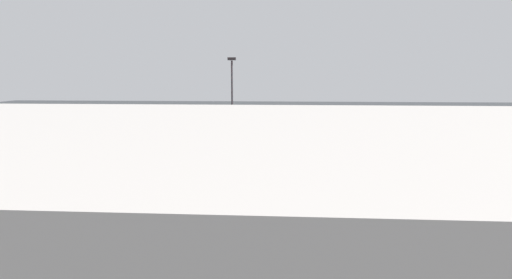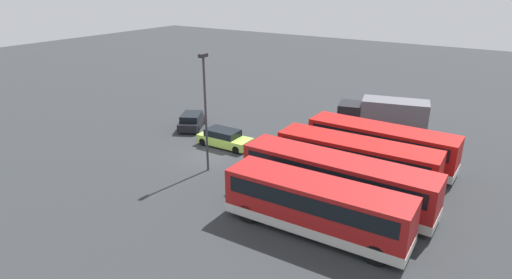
{
  "view_description": "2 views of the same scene",
  "coord_description": "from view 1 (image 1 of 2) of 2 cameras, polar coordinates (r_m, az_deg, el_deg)",
  "views": [
    {
      "loc": [
        -2.35,
        37.35,
        6.98
      ],
      "look_at": [
        0.04,
        2.28,
        1.43
      ],
      "focal_mm": 29.14,
      "sensor_mm": 36.0,
      "label": 1
    },
    {
      "loc": [
        23.69,
        19.65,
        13.05
      ],
      "look_at": [
        -2.13,
        2.8,
        1.26
      ],
      "focal_mm": 29.81,
      "sensor_mm": 36.0,
      "label": 2
    }
  ],
  "objects": [
    {
      "name": "ground_plane",
      "position": [
        38.07,
        0.29,
        -1.59
      ],
      "size": [
        140.0,
        140.0,
        0.0
      ],
      "primitive_type": "plane",
      "color": "#2D3033"
    },
    {
      "name": "bus_single_deck_near_end",
      "position": [
        26.59,
        10.67,
        -2.81
      ],
      "size": [
        2.71,
        10.7,
        2.95
      ],
      "color": "#B71411",
      "rests_on": "ground"
    },
    {
      "name": "bus_single_deck_second",
      "position": [
        26.9,
        2.75,
        -2.53
      ],
      "size": [
        2.87,
        10.79,
        2.95
      ],
      "color": "#B71411",
      "rests_on": "ground"
    },
    {
      "name": "bus_single_deck_third",
      "position": [
        27.14,
        -4.49,
        -2.43
      ],
      "size": [
        2.62,
        11.99,
        2.95
      ],
      "color": "#A51919",
      "rests_on": "ground"
    },
    {
      "name": "bus_single_deck_fourth",
      "position": [
        27.54,
        -12.04,
        -2.45
      ],
      "size": [
        2.84,
        10.28,
        2.95
      ],
      "color": "#A51919",
      "rests_on": "ground"
    },
    {
      "name": "box_truck_blue",
      "position": [
        29.8,
        22.91,
        -1.94
      ],
      "size": [
        4.23,
        7.88,
        3.2
      ],
      "color": "#595960",
      "rests_on": "ground"
    },
    {
      "name": "car_hatchback_silver",
      "position": [
        38.21,
        3.59,
        -0.5
      ],
      "size": [
        1.91,
        4.57,
        1.43
      ],
      "color": "#A5D14C",
      "rests_on": "ground"
    },
    {
      "name": "car_small_green",
      "position": [
        43.44,
        6.28,
        0.6
      ],
      "size": [
        4.37,
        3.45,
        1.43
      ],
      "color": "black",
      "rests_on": "ground"
    },
    {
      "name": "lamp_post_tall",
      "position": [
        36.23,
        -3.3,
        5.64
      ],
      "size": [
        0.7,
        0.3,
        8.39
      ],
      "color": "#38383D",
      "rests_on": "ground"
    }
  ]
}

